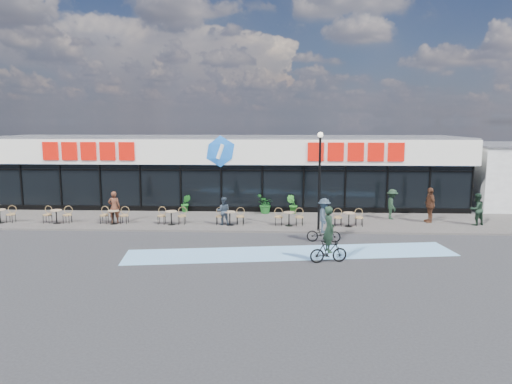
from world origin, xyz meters
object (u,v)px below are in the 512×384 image
(pedestrian_c, at_px, (477,209))
(cyclist_a, at_px, (329,241))
(potted_plant_left, at_px, (186,203))
(bistro_set_0, at_px, (1,214))
(patron_left, at_px, (114,207))
(pedestrian_b, at_px, (392,204))
(potted_plant_mid, at_px, (265,204))
(cyclist_b, at_px, (324,223))
(lamp_post, at_px, (320,172))
(potted_plant_right, at_px, (292,204))
(pedestrian_a, at_px, (430,205))
(patron_right, at_px, (223,211))

(pedestrian_c, bearing_deg, cyclist_a, 17.18)
(potted_plant_left, bearing_deg, bistro_set_0, -160.37)
(patron_left, xyz_separation_m, pedestrian_b, (15.32, 1.68, -0.01))
(potted_plant_left, bearing_deg, pedestrian_c, -9.92)
(potted_plant_mid, xyz_separation_m, cyclist_b, (2.88, -6.07, 0.24))
(pedestrian_b, relative_size, cyclist_b, 0.83)
(lamp_post, xyz_separation_m, potted_plant_right, (-1.19, 4.21, -2.40))
(lamp_post, height_order, potted_plant_right, lamp_post)
(patron_left, bearing_deg, cyclist_a, 141.11)
(bistro_set_0, height_order, pedestrian_c, pedestrian_c)
(bistro_set_0, height_order, pedestrian_a, pedestrian_a)
(potted_plant_right, bearing_deg, patron_left, -163.14)
(potted_plant_right, relative_size, pedestrian_a, 0.58)
(bistro_set_0, xyz_separation_m, potted_plant_left, (9.51, 3.39, 0.08))
(patron_left, relative_size, cyclist_b, 0.84)
(bistro_set_0, xyz_separation_m, pedestrian_a, (23.40, 1.14, 0.50))
(pedestrian_a, height_order, pedestrian_b, pedestrian_a)
(cyclist_a, distance_m, cyclist_b, 3.17)
(pedestrian_b, xyz_separation_m, cyclist_a, (-4.44, -8.01, -0.07))
(potted_plant_right, height_order, pedestrian_b, pedestrian_b)
(patron_right, relative_size, pedestrian_a, 0.78)
(pedestrian_a, bearing_deg, potted_plant_right, -109.41)
(pedestrian_b, bearing_deg, lamp_post, 124.52)
(pedestrian_a, xyz_separation_m, pedestrian_b, (-1.85, 0.76, -0.11))
(pedestrian_b, bearing_deg, pedestrian_a, -111.53)
(cyclist_a, bearing_deg, bistro_set_0, 160.34)
(potted_plant_right, bearing_deg, pedestrian_c, -15.06)
(patron_left, xyz_separation_m, cyclist_b, (11.01, -3.16, -0.06))
(patron_left, xyz_separation_m, patron_right, (5.98, -0.21, -0.12))
(patron_right, bearing_deg, cyclist_a, 125.51)
(patron_left, bearing_deg, potted_plant_left, -144.66)
(potted_plant_left, bearing_deg, cyclist_b, -39.35)
(potted_plant_mid, xyz_separation_m, pedestrian_b, (7.19, -1.23, 0.28))
(pedestrian_a, distance_m, cyclist_b, 7.39)
(patron_left, height_order, pedestrian_a, pedestrian_a)
(patron_right, relative_size, cyclist_b, 0.73)
(bistro_set_0, distance_m, patron_right, 12.21)
(potted_plant_mid, distance_m, cyclist_a, 9.63)
(bistro_set_0, distance_m, potted_plant_mid, 14.70)
(potted_plant_left, distance_m, pedestrian_a, 14.08)
(potted_plant_mid, xyz_separation_m, patron_right, (-2.16, -3.11, 0.18))
(pedestrian_c, bearing_deg, pedestrian_a, -34.84)
(patron_right, distance_m, pedestrian_b, 9.53)
(potted_plant_right, distance_m, patron_left, 10.20)
(pedestrian_a, bearing_deg, patron_left, -90.99)
(pedestrian_a, distance_m, pedestrian_b, 2.00)
(patron_right, xyz_separation_m, pedestrian_b, (9.34, 1.88, 0.10))
(potted_plant_mid, distance_m, patron_right, 3.79)
(bistro_set_0, relative_size, pedestrian_a, 0.80)
(potted_plant_right, distance_m, patron_right, 4.93)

